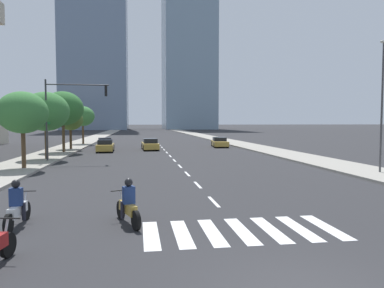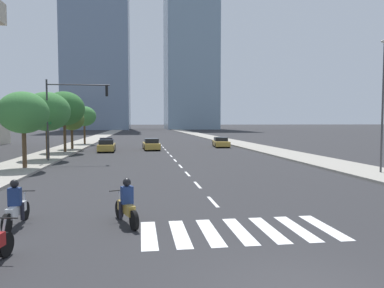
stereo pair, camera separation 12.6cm
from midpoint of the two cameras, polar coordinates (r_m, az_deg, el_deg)
name	(u,v)px [view 1 (the left image)]	position (r m, az deg, el deg)	size (l,w,h in m)	color
sidewalk_east	(278,152)	(39.12, 13.22, -1.25)	(4.00, 260.00, 0.15)	gray
sidewalk_west	(49,155)	(37.32, -21.66, -1.64)	(4.00, 260.00, 0.15)	gray
crosswalk_near	(241,231)	(11.28, 7.44, -13.33)	(5.85, 2.70, 0.01)	silver
lane_divider_center	(167,152)	(38.63, -4.06, -1.34)	(0.14, 50.00, 0.01)	silver
motorcycle_lead	(17,208)	(12.70, -25.98, -9.04)	(0.70, 2.22, 1.49)	black
motorcycle_third	(128,206)	(11.90, -10.31, -9.57)	(0.99, 2.04, 1.49)	black
sedan_gold_0	(150,145)	(42.62, -6.69, -0.08)	(1.99, 4.86, 1.33)	#B28E38
sedan_gold_1	(220,142)	(47.21, 4.29, 0.25)	(2.28, 4.83, 1.25)	#B28E38
sedan_gold_2	(105,146)	(40.82, -13.52, -0.32)	(1.84, 4.38, 1.30)	#B28E38
sedan_red_3	(105,143)	(46.28, -13.62, 0.09)	(2.18, 4.77, 1.26)	maroon
traffic_signal_far	(69,105)	(31.10, -18.85, 5.82)	(5.25, 0.28, 6.50)	#333335
street_lamp_east	(382,97)	(25.22, 27.56, 6.59)	(0.50, 0.24, 8.07)	#3F3F42
street_tree_nearest	(23,113)	(26.98, -25.18, 4.46)	(3.31, 3.31, 5.14)	#4C3823
street_tree_second	(46,112)	(33.04, -22.07, 4.74)	(3.87, 3.87, 5.62)	#4C3823
street_tree_third	(63,109)	(40.07, -19.68, 5.26)	(4.16, 4.16, 6.26)	#4C3823
street_tree_fourth	(70,120)	(44.04, -18.63, 3.61)	(2.86, 2.86, 4.56)	#4C3823
street_tree_fifth	(83,116)	(53.55, -16.84, 4.19)	(3.28, 3.28, 5.29)	#4C3823
office_tower_left_skyline	(95,8)	(164.95, -15.05, 19.90)	(26.02, 26.62, 101.27)	slate
office_tower_center_skyline	(188,34)	(168.95, -0.65, 16.87)	(21.96, 27.65, 92.19)	#7A93A8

